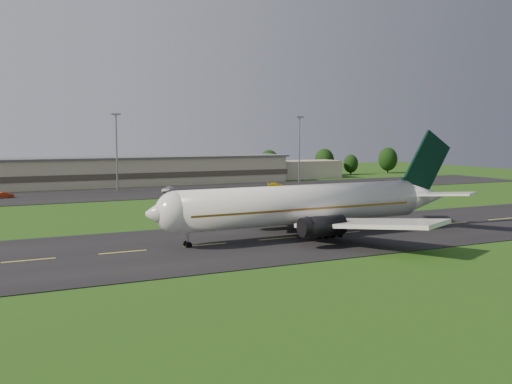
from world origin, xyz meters
name	(u,v)px	position (x,y,z in m)	size (l,w,h in m)	color
ground	(205,246)	(0.00, 0.00, 0.00)	(360.00, 360.00, 0.00)	#224912
taxiway	(205,245)	(0.00, 0.00, 0.05)	(220.00, 30.00, 0.10)	black
apron	(104,195)	(0.00, 72.00, 0.05)	(260.00, 30.00, 0.10)	black
airliner	(307,205)	(15.74, 0.02, 4.66)	(51.27, 42.17, 15.57)	white
terminal	(110,172)	(6.40, 96.18, 3.99)	(145.00, 16.00, 8.40)	#B6A98B
light_mast_centre	(116,143)	(5.00, 80.00, 12.74)	(2.40, 1.20, 20.35)	gray
light_mast_east	(299,142)	(60.00, 80.00, 12.74)	(2.40, 1.20, 20.35)	gray
tree_line	(199,165)	(37.22, 106.73, 4.93)	(199.04, 7.84, 9.94)	black
service_vehicle_b	(4,195)	(-22.53, 73.72, 0.77)	(1.43, 4.09, 1.35)	#9C270A
service_vehicle_c	(168,189)	(16.05, 71.02, 0.76)	(2.19, 4.74, 1.32)	white
service_vehicle_d	(276,185)	(46.97, 70.18, 0.78)	(1.91, 4.70, 1.36)	gold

